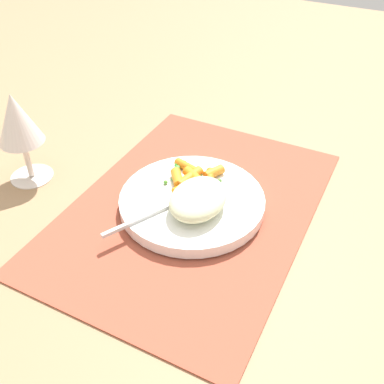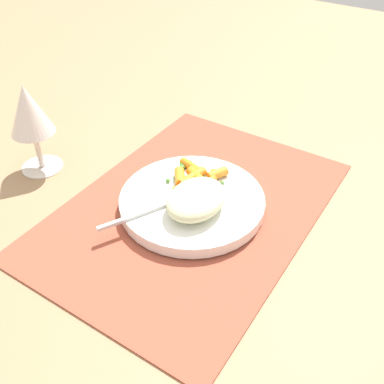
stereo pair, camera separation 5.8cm
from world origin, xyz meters
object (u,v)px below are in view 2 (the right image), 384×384
Objects in this scene: plate at (192,202)px; wine_glass at (29,113)px; carrot_portion at (196,176)px; fork at (168,204)px; rice_mound at (196,199)px.

plate is 0.31m from wine_glass.
carrot_portion is 0.55× the size of fork.
carrot_portion is 0.30m from wine_glass.
wine_glass reaches higher than plate.
plate is at bearing -80.22° from wine_glass.
plate is at bearing -27.61° from fork.
plate is 1.44× the size of wine_glass.
rice_mound is 0.32m from wine_glass.
carrot_portion reaches higher than fork.
rice_mound is at bearing -68.04° from fork.
wine_glass is (-0.09, 0.27, 0.08)m from carrot_portion.
plate is 0.04m from rice_mound.
plate is at bearing -156.00° from carrot_portion.
wine_glass is at bearing 99.78° from plate.
wine_glass is (-0.03, 0.31, 0.07)m from rice_mound.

